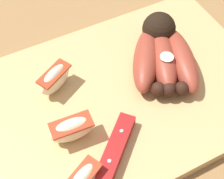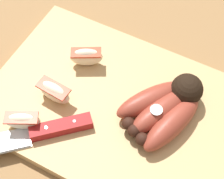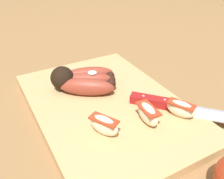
# 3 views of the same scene
# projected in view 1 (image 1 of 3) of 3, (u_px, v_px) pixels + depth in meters

# --- Properties ---
(ground_plane) EXTENTS (6.00, 6.00, 0.00)m
(ground_plane) POSITION_uv_depth(u_px,v_px,m) (127.00, 97.00, 0.52)
(ground_plane) COLOR olive
(cutting_board) EXTENTS (0.43, 0.30, 0.02)m
(cutting_board) POSITION_uv_depth(u_px,v_px,m) (123.00, 95.00, 0.51)
(cutting_board) COLOR tan
(cutting_board) RESTS_ON ground_plane
(banana_bunch) EXTENTS (0.14, 0.15, 0.06)m
(banana_bunch) POSITION_uv_depth(u_px,v_px,m) (162.00, 53.00, 0.52)
(banana_bunch) COLOR black
(banana_bunch) RESTS_ON cutting_board
(apple_wedge_near) EXTENTS (0.06, 0.05, 0.04)m
(apple_wedge_near) POSITION_uv_depth(u_px,v_px,m) (55.00, 79.00, 0.49)
(apple_wedge_near) COLOR #F4E5C1
(apple_wedge_near) RESTS_ON cutting_board
(apple_wedge_far) EXTENTS (0.06, 0.03, 0.04)m
(apple_wedge_far) POSITION_uv_depth(u_px,v_px,m) (72.00, 129.00, 0.44)
(apple_wedge_far) COLOR #F4E5C1
(apple_wedge_far) RESTS_ON cutting_board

